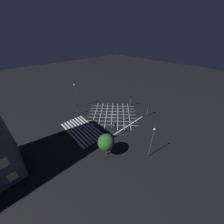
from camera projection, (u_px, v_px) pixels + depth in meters
ground_plane at (112, 114)px, 41.82m from camera, size 200.00×200.00×0.00m
road_markings at (96, 123)px, 37.65m from camera, size 19.24×24.58×0.01m
traffic_light_sw_main at (77, 107)px, 40.56m from camera, size 0.39×0.36×3.75m
traffic_light_se_cross at (114, 127)px, 31.13m from camera, size 0.36×1.88×4.37m
traffic_light_ne_cross at (148, 107)px, 39.35m from camera, size 0.36×0.39×4.59m
traffic_light_ne_main at (148, 108)px, 39.60m from camera, size 0.39×0.36×4.20m
traffic_light_median_north at (131, 98)px, 44.77m from camera, size 0.36×0.39×4.57m
traffic_light_se_main at (110, 129)px, 30.44m from camera, size 0.39×0.36×4.42m
street_lamp_east at (75, 91)px, 43.01m from camera, size 0.51×0.51×8.75m
street_lamp_west at (152, 140)px, 24.79m from camera, size 0.42×0.42×8.00m
street_tree_near at (106, 142)px, 25.93m from camera, size 3.57×3.57×5.60m
pedestrian_railing at (112, 135)px, 32.43m from camera, size 4.94×5.37×1.05m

